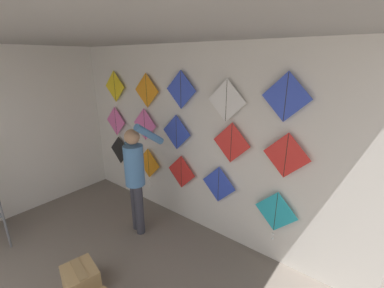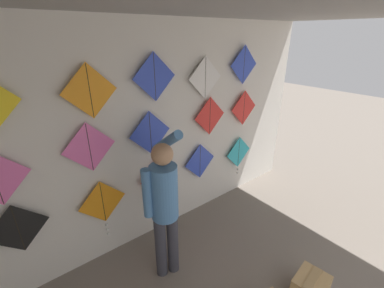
% 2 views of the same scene
% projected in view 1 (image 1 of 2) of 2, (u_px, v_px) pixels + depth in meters
% --- Properties ---
extents(back_panel, '(5.46, 0.06, 2.80)m').
position_uv_depth(back_panel, '(185.00, 139.00, 4.00)').
color(back_panel, silver).
rests_on(back_panel, ground).
extents(ceiling_slab, '(5.46, 4.68, 0.04)m').
position_uv_depth(ceiling_slab, '(27.00, 29.00, 2.08)').
color(ceiling_slab, gray).
extents(shopkeeper, '(0.44, 0.57, 1.77)m').
position_uv_depth(shopkeeper, '(135.00, 172.00, 3.78)').
color(shopkeeper, '#383842').
rests_on(shopkeeper, ground).
extents(cardboard_box, '(0.46, 0.41, 0.32)m').
position_uv_depth(cardboard_box, '(81.00, 280.00, 2.97)').
color(cardboard_box, tan).
rests_on(cardboard_box, ground).
extents(kite_0, '(0.55, 0.01, 0.55)m').
position_uv_depth(kite_0, '(120.00, 150.00, 5.04)').
color(kite_0, black).
extents(kite_1, '(0.55, 0.04, 0.76)m').
position_uv_depth(kite_1, '(149.00, 165.00, 4.59)').
color(kite_1, orange).
extents(kite_2, '(0.55, 0.01, 0.55)m').
position_uv_depth(kite_2, '(181.00, 172.00, 4.10)').
color(kite_2, red).
extents(kite_3, '(0.55, 0.01, 0.55)m').
position_uv_depth(kite_3, '(219.00, 184.00, 3.68)').
color(kite_3, blue).
extents(kite_4, '(0.55, 0.04, 0.69)m').
position_uv_depth(kite_4, '(276.00, 213.00, 3.22)').
color(kite_4, '#28B2C6').
extents(kite_5, '(0.55, 0.01, 0.55)m').
position_uv_depth(kite_5, '(116.00, 121.00, 4.88)').
color(kite_5, pink).
extents(kite_6, '(0.55, 0.01, 0.55)m').
position_uv_depth(kite_6, '(145.00, 124.00, 4.37)').
color(kite_6, pink).
extents(kite_7, '(0.55, 0.01, 0.55)m').
position_uv_depth(kite_7, '(176.00, 132.00, 3.95)').
color(kite_7, blue).
extents(kite_8, '(0.55, 0.01, 0.55)m').
position_uv_depth(kite_8, '(231.00, 143.00, 3.37)').
color(kite_8, red).
extents(kite_9, '(0.55, 0.01, 0.55)m').
position_uv_depth(kite_9, '(286.00, 156.00, 2.94)').
color(kite_9, red).
extents(kite_10, '(0.55, 0.01, 0.55)m').
position_uv_depth(kite_10, '(115.00, 87.00, 4.63)').
color(kite_10, yellow).
extents(kite_11, '(0.55, 0.01, 0.55)m').
position_uv_depth(kite_11, '(147.00, 91.00, 4.13)').
color(kite_11, orange).
extents(kite_12, '(0.55, 0.01, 0.55)m').
position_uv_depth(kite_12, '(181.00, 90.00, 3.68)').
color(kite_12, blue).
extents(kite_13, '(0.55, 0.01, 0.55)m').
position_uv_depth(kite_13, '(226.00, 101.00, 3.26)').
color(kite_13, white).
extents(kite_14, '(0.55, 0.01, 0.55)m').
position_uv_depth(kite_14, '(286.00, 97.00, 2.78)').
color(kite_14, blue).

